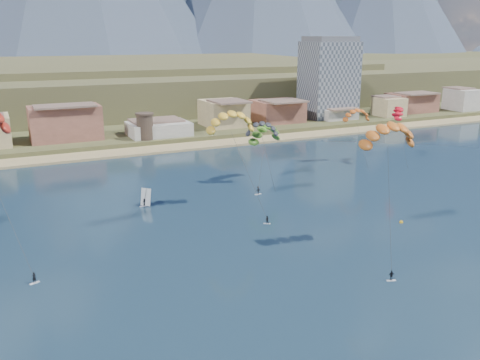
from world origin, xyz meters
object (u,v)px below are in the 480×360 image
object	(u,v)px
windsurfer	(145,201)
buoy	(401,222)
kitesurfer_orange	(389,131)
kitesurfer_green	(265,131)
apartment_tower	(329,78)
watchtower	(145,126)
kitesurfer_yellow	(231,119)

from	to	relation	value
windsurfer	buoy	world-z (taller)	windsurfer
kitesurfer_orange	windsurfer	distance (m)	52.18
kitesurfer_orange	kitesurfer_green	size ratio (longest dim) A/B	1.40
apartment_tower	windsurfer	xyz separation A→B (m)	(-96.55, -73.76, -16.62)
watchtower	kitesurfer_orange	distance (m)	99.61
kitesurfer_yellow	kitesurfer_orange	distance (m)	32.81
watchtower	kitesurfer_yellow	world-z (taller)	kitesurfer_yellow
kitesurfer_yellow	windsurfer	distance (m)	25.20
apartment_tower	windsurfer	size ratio (longest dim) A/B	8.48
kitesurfer_orange	kitesurfer_green	xyz separation A→B (m)	(1.62, 45.18, -7.66)
kitesurfer_green	watchtower	bearing A→B (deg)	106.60
apartment_tower	kitesurfer_green	xyz separation A→B (m)	(-64.35, -66.51, -5.60)
windsurfer	buoy	distance (m)	51.87
apartment_tower	kitesurfer_yellow	distance (m)	115.09
watchtower	buoy	size ratio (longest dim) A/B	12.14
apartment_tower	watchtower	size ratio (longest dim) A/B	3.72
apartment_tower	kitesurfer_yellow	world-z (taller)	apartment_tower
kitesurfer_green	buoy	world-z (taller)	kitesurfer_green
watchtower	windsurfer	world-z (taller)	watchtower
kitesurfer_orange	windsurfer	size ratio (longest dim) A/B	6.30
apartment_tower	kitesurfer_green	bearing A→B (deg)	-134.05
kitesurfer_yellow	buoy	size ratio (longest dim) A/B	31.56
kitesurfer_yellow	buoy	distance (m)	38.68
apartment_tower	windsurfer	world-z (taller)	apartment_tower
kitesurfer_yellow	kitesurfer_green	distance (m)	23.45
kitesurfer_yellow	windsurfer	world-z (taller)	kitesurfer_yellow
kitesurfer_yellow	windsurfer	size ratio (longest dim) A/B	5.93
apartment_tower	watchtower	distance (m)	82.02
kitesurfer_yellow	watchtower	bearing A→B (deg)	89.61
apartment_tower	buoy	xyz separation A→B (m)	(-54.83, -104.57, -17.70)
kitesurfer_orange	kitesurfer_green	bearing A→B (deg)	87.95
windsurfer	apartment_tower	bearing A→B (deg)	37.38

